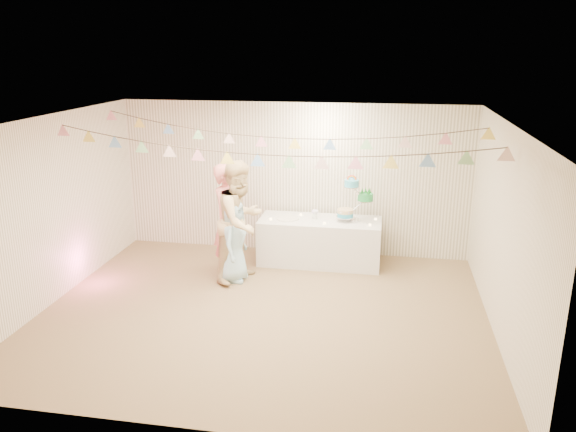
% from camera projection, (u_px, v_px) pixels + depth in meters
% --- Properties ---
extents(floor, '(6.00, 6.00, 0.00)m').
position_uv_depth(floor, '(263.00, 312.00, 7.66)').
color(floor, brown).
rests_on(floor, ground).
extents(ceiling, '(6.00, 6.00, 0.00)m').
position_uv_depth(ceiling, '(261.00, 121.00, 6.90)').
color(ceiling, white).
rests_on(ceiling, ground).
extents(back_wall, '(6.00, 6.00, 0.00)m').
position_uv_depth(back_wall, '(294.00, 179.00, 9.64)').
color(back_wall, white).
rests_on(back_wall, ground).
extents(front_wall, '(6.00, 6.00, 0.00)m').
position_uv_depth(front_wall, '(201.00, 306.00, 4.92)').
color(front_wall, white).
rests_on(front_wall, ground).
extents(left_wall, '(5.00, 5.00, 0.00)m').
position_uv_depth(left_wall, '(51.00, 211.00, 7.78)').
color(left_wall, white).
rests_on(left_wall, ground).
extents(right_wall, '(5.00, 5.00, 0.00)m').
position_uv_depth(right_wall, '(504.00, 235.00, 6.78)').
color(right_wall, white).
rests_on(right_wall, ground).
extents(table, '(2.00, 0.80, 0.75)m').
position_uv_depth(table, '(320.00, 241.00, 9.33)').
color(table, silver).
rests_on(table, floor).
extents(cake_stand, '(0.63, 0.37, 0.71)m').
position_uv_depth(cake_stand, '(355.00, 200.00, 9.08)').
color(cake_stand, silver).
rests_on(cake_stand, table).
extents(cake_bottom, '(0.31, 0.31, 0.15)m').
position_uv_depth(cake_bottom, '(345.00, 216.00, 9.12)').
color(cake_bottom, '#299DC3').
rests_on(cake_bottom, cake_stand).
extents(cake_middle, '(0.27, 0.27, 0.22)m').
position_uv_depth(cake_middle, '(366.00, 199.00, 9.13)').
color(cake_middle, '#1E8D3F').
rests_on(cake_middle, cake_stand).
extents(cake_top_tier, '(0.25, 0.25, 0.19)m').
position_uv_depth(cake_top_tier, '(351.00, 184.00, 8.98)').
color(cake_top_tier, '#44B8D8').
rests_on(cake_top_tier, cake_stand).
extents(platter, '(0.37, 0.37, 0.02)m').
position_uv_depth(platter, '(288.00, 218.00, 9.26)').
color(platter, white).
rests_on(platter, table).
extents(posy, '(0.13, 0.13, 0.15)m').
position_uv_depth(posy, '(315.00, 214.00, 9.26)').
color(posy, white).
rests_on(posy, table).
extents(person_adult_a, '(0.57, 0.73, 1.77)m').
position_uv_depth(person_adult_a, '(228.00, 220.00, 8.78)').
color(person_adult_a, '#EE827C').
rests_on(person_adult_a, floor).
extents(person_adult_b, '(1.02, 1.12, 1.88)m').
position_uv_depth(person_adult_b, '(241.00, 221.00, 8.51)').
color(person_adult_b, '#DFBF89').
rests_on(person_adult_b, floor).
extents(person_child, '(0.45, 0.65, 1.28)m').
position_uv_depth(person_child, '(234.00, 241.00, 8.55)').
color(person_child, '#A8D8EE').
rests_on(person_child, floor).
extents(bunting_back, '(5.60, 1.10, 0.40)m').
position_uv_depth(bunting_back, '(278.00, 129.00, 8.01)').
color(bunting_back, pink).
rests_on(bunting_back, ceiling).
extents(bunting_front, '(5.60, 0.90, 0.36)m').
position_uv_depth(bunting_front, '(258.00, 146.00, 6.80)').
color(bunting_front, '#72A5E5').
rests_on(bunting_front, ceiling).
extents(tealight_0, '(0.04, 0.04, 0.03)m').
position_uv_depth(tealight_0, '(271.00, 219.00, 9.21)').
color(tealight_0, '#FFD88C').
rests_on(tealight_0, table).
extents(tealight_1, '(0.04, 0.04, 0.03)m').
position_uv_depth(tealight_1, '(301.00, 215.00, 9.45)').
color(tealight_1, '#FFD88C').
rests_on(tealight_1, table).
extents(tealight_2, '(0.04, 0.04, 0.03)m').
position_uv_depth(tealight_2, '(325.00, 223.00, 8.99)').
color(tealight_2, '#FFD88C').
rests_on(tealight_2, table).
extents(tealight_3, '(0.04, 0.04, 0.03)m').
position_uv_depth(tealight_3, '(343.00, 216.00, 9.37)').
color(tealight_3, '#FFD88C').
rests_on(tealight_3, table).
extents(tealight_4, '(0.04, 0.04, 0.03)m').
position_uv_depth(tealight_4, '(370.00, 225.00, 8.91)').
color(tealight_4, '#FFD88C').
rests_on(tealight_4, table).
extents(tealight_5, '(0.04, 0.04, 0.03)m').
position_uv_depth(tealight_5, '(376.00, 219.00, 9.21)').
color(tealight_5, '#FFD88C').
rests_on(tealight_5, table).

